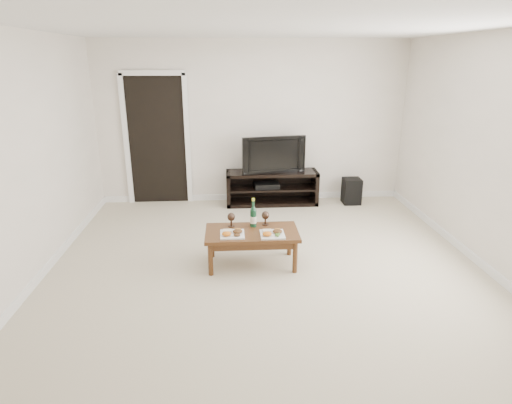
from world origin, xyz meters
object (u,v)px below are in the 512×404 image
object	(u,v)px
television	(272,154)
coffee_table	(252,248)
subwoofer	(351,191)
media_console	(272,188)

from	to	relation	value
television	coffee_table	distance (m)	2.33
television	subwoofer	world-z (taller)	television
media_console	television	size ratio (longest dim) A/B	1.45
media_console	television	distance (m)	0.57
media_console	subwoofer	distance (m)	1.33
media_console	coffee_table	bearing A→B (deg)	-101.84
media_console	coffee_table	world-z (taller)	media_console
coffee_table	television	bearing A→B (deg)	78.16
media_console	subwoofer	xyz separation A→B (m)	(1.32, -0.07, -0.06)
subwoofer	media_console	bearing A→B (deg)	176.95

